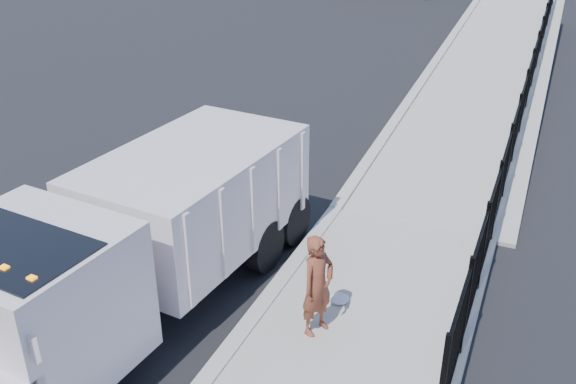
% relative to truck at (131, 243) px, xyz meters
% --- Properties ---
extents(ground, '(120.00, 120.00, 0.00)m').
position_rel_truck_xyz_m(ground, '(1.94, 1.17, -1.59)').
color(ground, black).
rests_on(ground, ground).
extents(curb, '(0.30, 12.00, 0.16)m').
position_rel_truck_xyz_m(curb, '(1.94, -0.83, -1.51)').
color(curb, '#ADAAA3').
rests_on(curb, ground).
extents(ramp, '(3.95, 24.06, 3.19)m').
position_rel_truck_xyz_m(ramp, '(4.07, 17.17, -1.59)').
color(ramp, '#9E998E').
rests_on(ramp, ground).
extents(iron_fence, '(0.10, 28.00, 1.80)m').
position_rel_truck_xyz_m(iron_fence, '(5.49, 13.17, -0.69)').
color(iron_fence, black).
rests_on(iron_fence, ground).
extents(truck, '(3.43, 8.47, 2.83)m').
position_rel_truck_xyz_m(truck, '(0.00, 0.00, 0.00)').
color(truck, black).
rests_on(truck, ground).
extents(worker, '(0.67, 0.79, 1.85)m').
position_rel_truck_xyz_m(worker, '(3.11, 0.79, -0.55)').
color(worker, brown).
rests_on(worker, sidewalk).
extents(debris, '(0.38, 0.38, 0.10)m').
position_rel_truck_xyz_m(debris, '(3.20, 1.74, -1.42)').
color(debris, silver).
rests_on(debris, sidewalk).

